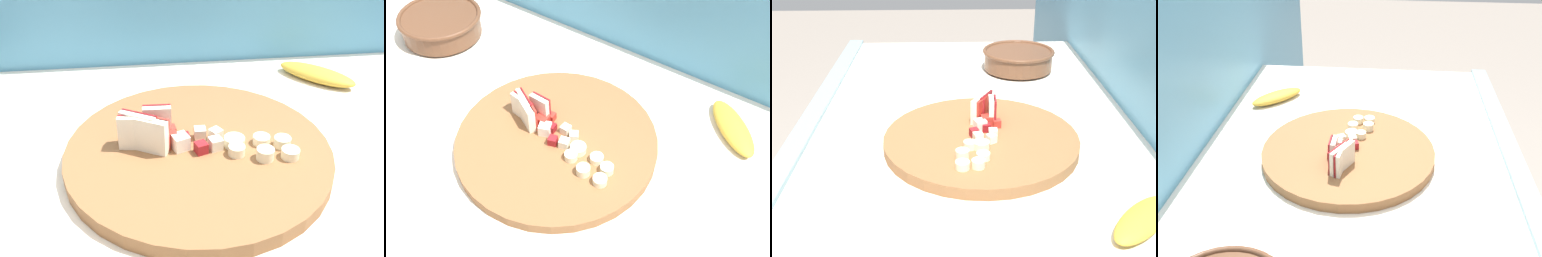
# 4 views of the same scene
# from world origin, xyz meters

# --- Properties ---
(tile_backsplash) EXTENTS (2.40, 0.04, 1.30)m
(tile_backsplash) POSITION_xyz_m (0.00, 0.36, 0.65)
(tile_backsplash) COLOR #4C8EB2
(tile_backsplash) RESTS_ON ground
(cutting_board) EXTENTS (0.36, 0.36, 0.02)m
(cutting_board) POSITION_xyz_m (0.10, 0.02, 0.89)
(cutting_board) COLOR brown
(cutting_board) RESTS_ON tiled_countertop
(apple_wedge_fan) EXTENTS (0.07, 0.05, 0.05)m
(apple_wedge_fan) POSITION_xyz_m (0.03, 0.03, 0.92)
(apple_wedge_fan) COLOR maroon
(apple_wedge_fan) RESTS_ON cutting_board
(apple_dice_pile) EXTENTS (0.09, 0.06, 0.02)m
(apple_dice_pile) POSITION_xyz_m (0.08, 0.03, 0.91)
(apple_dice_pile) COLOR #B22D23
(apple_dice_pile) RESTS_ON cutting_board
(banana_slice_rows) EXTENTS (0.09, 0.06, 0.02)m
(banana_slice_rows) POSITION_xyz_m (0.18, 0.00, 0.90)
(banana_slice_rows) COLOR beige
(banana_slice_rows) RESTS_ON cutting_board
(banana_peel) EXTENTS (0.14, 0.14, 0.02)m
(banana_peel) POSITION_xyz_m (0.35, 0.24, 0.89)
(banana_peel) COLOR gold
(banana_peel) RESTS_ON tiled_countertop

